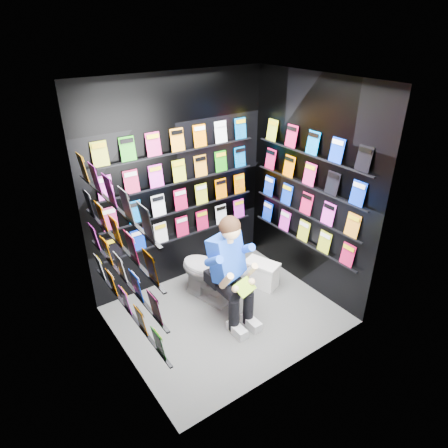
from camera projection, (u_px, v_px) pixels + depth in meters
floor at (227, 314)px, 4.68m from camera, size 2.40×2.40×0.00m
ceiling at (227, 82)px, 3.47m from camera, size 2.40×2.40×0.00m
wall_back at (179, 185)px, 4.80m from camera, size 2.40×0.04×2.60m
wall_front at (296, 258)px, 3.35m from camera, size 2.40×0.04×2.60m
wall_left at (115, 251)px, 3.46m from camera, size 0.04×2.00×2.60m
wall_right at (310, 189)px, 4.69m from camera, size 0.04×2.00×2.60m
comics_back at (180, 185)px, 4.77m from camera, size 2.10×0.06×1.37m
comics_left at (118, 249)px, 3.48m from camera, size 0.06×1.70×1.37m
comics_right at (308, 189)px, 4.67m from camera, size 0.06×1.70×1.37m
toilet at (207, 271)px, 4.82m from camera, size 0.60×0.83×0.73m
longbox at (261, 275)px, 5.13m from camera, size 0.36×0.46×0.31m
longbox_lid at (262, 264)px, 5.05m from camera, size 0.38×0.49×0.03m
reader at (226, 257)px, 4.36m from camera, size 0.69×0.86×1.39m
held_comic at (245, 287)px, 4.19m from camera, size 0.27×0.20×0.10m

